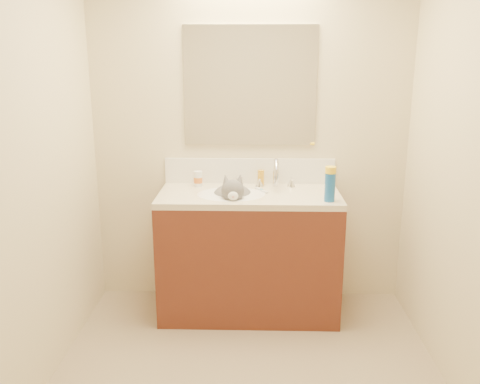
# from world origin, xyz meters

# --- Properties ---
(room_shell) EXTENTS (2.24, 2.54, 2.52)m
(room_shell) POSITION_xyz_m (0.00, 0.00, 1.49)
(room_shell) COLOR beige
(room_shell) RESTS_ON ground
(vanity_cabinet) EXTENTS (1.20, 0.55, 0.82)m
(vanity_cabinet) POSITION_xyz_m (0.00, 0.97, 0.41)
(vanity_cabinet) COLOR #542316
(vanity_cabinet) RESTS_ON ground
(counter_slab) EXTENTS (1.20, 0.55, 0.04)m
(counter_slab) POSITION_xyz_m (0.00, 0.97, 0.84)
(counter_slab) COLOR beige
(counter_slab) RESTS_ON vanity_cabinet
(basin) EXTENTS (0.45, 0.36, 0.14)m
(basin) POSITION_xyz_m (-0.12, 0.94, 0.79)
(basin) COLOR white
(basin) RESTS_ON vanity_cabinet
(faucet) EXTENTS (0.28, 0.20, 0.21)m
(faucet) POSITION_xyz_m (0.18, 1.11, 0.95)
(faucet) COLOR silver
(faucet) RESTS_ON counter_slab
(cat) EXTENTS (0.34, 0.40, 0.32)m
(cat) POSITION_xyz_m (-0.11, 0.96, 0.83)
(cat) COLOR #565356
(cat) RESTS_ON basin
(backsplash) EXTENTS (1.20, 0.02, 0.18)m
(backsplash) POSITION_xyz_m (0.00, 1.24, 0.95)
(backsplash) COLOR silver
(backsplash) RESTS_ON counter_slab
(mirror) EXTENTS (0.90, 0.02, 0.80)m
(mirror) POSITION_xyz_m (0.00, 1.24, 1.54)
(mirror) COLOR white
(mirror) RESTS_ON room_shell
(pill_bottle) EXTENTS (0.07, 0.07, 0.11)m
(pill_bottle) POSITION_xyz_m (-0.36, 1.14, 0.91)
(pill_bottle) COLOR silver
(pill_bottle) RESTS_ON counter_slab
(pill_label) EXTENTS (0.07, 0.07, 0.04)m
(pill_label) POSITION_xyz_m (-0.36, 1.14, 0.90)
(pill_label) COLOR orange
(pill_label) RESTS_ON pill_bottle
(silver_jar) EXTENTS (0.06, 0.06, 0.06)m
(silver_jar) POSITION_xyz_m (-0.07, 1.18, 0.89)
(silver_jar) COLOR #B7B7BC
(silver_jar) RESTS_ON counter_slab
(amber_bottle) EXTENTS (0.05, 0.05, 0.11)m
(amber_bottle) POSITION_xyz_m (0.08, 1.17, 0.92)
(amber_bottle) COLOR gold
(amber_bottle) RESTS_ON counter_slab
(toothbrush) EXTENTS (0.09, 0.14, 0.01)m
(toothbrush) POSITION_xyz_m (0.08, 1.03, 0.87)
(toothbrush) COLOR silver
(toothbrush) RESTS_ON counter_slab
(toothbrush_head) EXTENTS (0.03, 0.03, 0.01)m
(toothbrush_head) POSITION_xyz_m (0.08, 1.03, 0.87)
(toothbrush_head) COLOR #62AED1
(toothbrush_head) RESTS_ON counter_slab
(spray_can) EXTENTS (0.08, 0.08, 0.18)m
(spray_can) POSITION_xyz_m (0.50, 0.79, 0.95)
(spray_can) COLOR #1755A5
(spray_can) RESTS_ON counter_slab
(spray_cap) EXTENTS (0.09, 0.09, 0.04)m
(spray_cap) POSITION_xyz_m (0.50, 0.79, 1.06)
(spray_cap) COLOR yellow
(spray_cap) RESTS_ON spray_can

